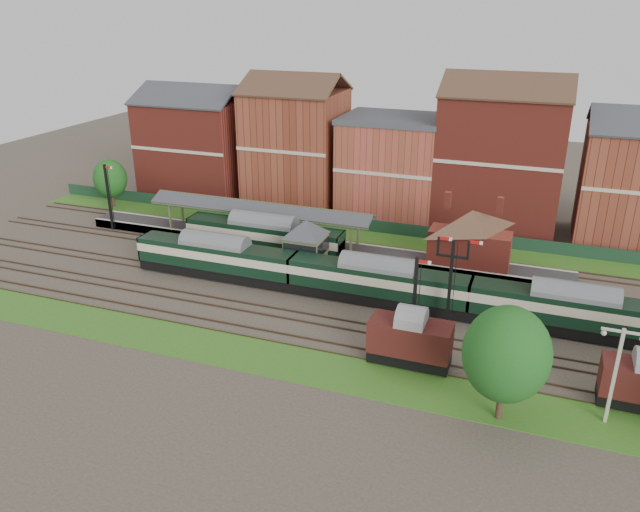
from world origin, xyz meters
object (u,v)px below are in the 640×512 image
(signal_box, at_px, (306,247))
(semaphore_bracket, at_px, (451,279))
(goods_van_a, at_px, (410,339))
(platform_railcar, at_px, (264,236))
(dmu_train, at_px, (377,281))

(signal_box, xyz_separation_m, semaphore_bracket, (15.04, -5.75, 1.44))
(semaphore_bracket, distance_m, goods_van_a, 7.19)
(signal_box, height_order, goods_van_a, signal_box)
(platform_railcar, bearing_deg, dmu_train, -24.46)
(semaphore_bracket, distance_m, platform_railcar, 23.07)
(dmu_train, bearing_deg, goods_van_a, -60.77)
(signal_box, bearing_deg, semaphore_bracket, -20.92)
(dmu_train, relative_size, goods_van_a, 8.05)
(signal_box, distance_m, goods_van_a, 18.08)
(semaphore_bracket, height_order, dmu_train, semaphore_bracket)
(signal_box, xyz_separation_m, goods_van_a, (13.25, -12.25, -1.07))
(semaphore_bracket, xyz_separation_m, goods_van_a, (-1.79, -6.50, -2.51))
(semaphore_bracket, relative_size, dmu_train, 0.16)
(platform_railcar, bearing_deg, goods_van_a, -38.73)
(semaphore_bracket, relative_size, platform_railcar, 0.47)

